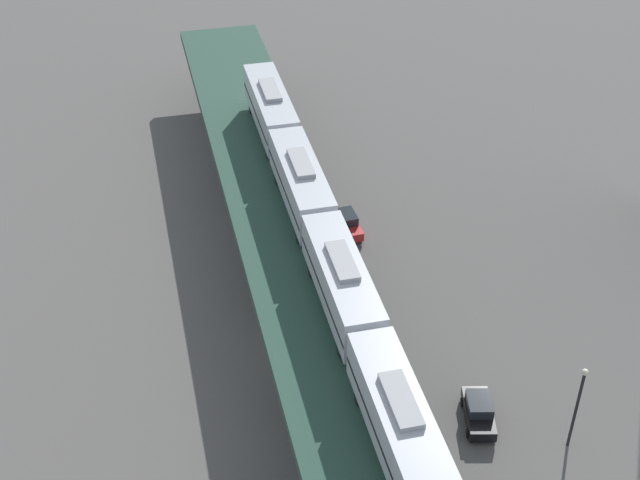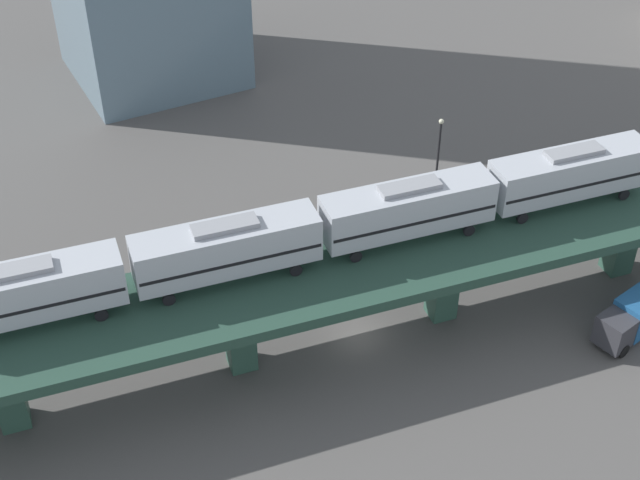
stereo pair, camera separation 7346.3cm
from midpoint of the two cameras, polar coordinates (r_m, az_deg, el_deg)
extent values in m
plane|color=#514F4C|center=(54.38, 27.11, -26.48)|extent=(400.00, 400.00, 0.00)
cube|color=#244135|center=(49.33, 29.23, -22.92)|extent=(21.01, 92.28, 0.80)
cube|color=#2D5142|center=(73.10, 10.51, 0.15)|extent=(2.03, 2.03, 5.83)
cube|color=#2D5142|center=(62.94, 15.60, -7.68)|extent=(2.03, 2.03, 5.83)
cube|color=#2D5142|center=(55.05, 22.73, -18.01)|extent=(2.03, 2.03, 5.83)
cube|color=#2D5142|center=(50.48, 32.98, -30.49)|extent=(2.03, 2.03, 5.83)
cube|color=#ADB2BA|center=(58.12, 18.79, -4.42)|extent=(4.43, 12.27, 3.10)
cube|color=black|center=(58.31, 18.74, -4.64)|extent=(4.44, 12.04, 0.24)
cube|color=gray|center=(57.07, 19.12, -3.09)|extent=(1.97, 4.35, 0.36)
cylinder|color=black|center=(62.65, 17.55, -3.31)|extent=(0.33, 0.86, 0.84)
cylinder|color=black|center=(61.58, 15.62, -3.67)|extent=(0.33, 0.86, 0.84)
cylinder|color=black|center=(57.58, 21.41, -8.43)|extent=(0.33, 0.86, 0.84)
cylinder|color=black|center=(56.42, 19.36, -8.93)|extent=(0.33, 0.86, 0.84)
cube|color=#ADB2BA|center=(51.21, 25.63, -13.21)|extent=(4.43, 12.27, 3.10)
cube|color=black|center=(51.42, 25.54, -13.43)|extent=(4.44, 12.04, 0.24)
cube|color=gray|center=(50.01, 26.14, -11.89)|extent=(1.97, 4.35, 0.36)
cylinder|color=black|center=(55.35, 23.63, -11.30)|extent=(0.33, 0.86, 0.84)
cylinder|color=black|center=(54.14, 21.53, -11.91)|extent=(0.33, 0.86, 0.84)
cylinder|color=black|center=(51.63, 28.78, -17.66)|extent=(0.33, 0.86, 0.84)
cylinder|color=black|center=(50.34, 26.60, -18.52)|extent=(0.33, 0.86, 0.84)
cube|color=#ADB2BA|center=(46.74, 34.92, -23.89)|extent=(4.43, 12.27, 3.10)
cube|color=black|center=(46.97, 34.78, -24.09)|extent=(4.44, 12.04, 0.24)
cube|color=gray|center=(45.43, 35.71, -22.70)|extent=(1.97, 4.35, 0.36)
cylinder|color=black|center=(50.20, 31.77, -21.10)|extent=(0.33, 0.86, 0.84)
cylinder|color=black|center=(48.86, 29.57, -22.12)|extent=(0.33, 0.86, 0.84)
cylinder|color=black|center=(48.31, 38.68, -28.28)|extent=(0.33, 0.86, 0.84)
cylinder|color=black|center=(46.92, 36.52, -29.65)|extent=(0.33, 0.86, 0.84)
cube|color=#ADB2BA|center=(45.44, 47.42, -35.15)|extent=(4.43, 12.27, 3.10)
cube|color=black|center=(45.68, 47.22, -35.31)|extent=(4.44, 12.04, 0.24)
cube|color=gray|center=(44.08, 48.60, -34.17)|extent=(1.97, 4.35, 0.36)
cylinder|color=black|center=(47.89, 42.65, -31.89)|extent=(0.33, 0.86, 0.84)
cylinder|color=black|center=(46.49, 40.58, -33.44)|extent=(0.33, 0.86, 0.84)
cube|color=black|center=(57.39, 42.46, -29.19)|extent=(3.25, 4.75, 0.80)
cube|color=#1E2328|center=(56.82, 42.73, -28.68)|extent=(2.32, 2.64, 0.76)
cylinder|color=black|center=(58.54, 42.11, -27.98)|extent=(0.46, 0.70, 0.66)
cylinder|color=black|center=(57.54, 40.68, -28.51)|extent=(0.46, 0.70, 0.66)
cylinder|color=black|center=(57.90, 43.90, -30.23)|extent=(0.46, 0.70, 0.66)
cylinder|color=black|center=(56.89, 42.46, -30.83)|extent=(0.46, 0.70, 0.66)
cube|color=#AD1E1E|center=(62.32, 24.76, -13.79)|extent=(2.14, 4.53, 0.80)
cube|color=#1E2328|center=(61.83, 24.86, -13.22)|extent=(1.81, 2.32, 0.76)
cylinder|color=black|center=(63.70, 24.50, -12.90)|extent=(0.29, 0.68, 0.66)
cylinder|color=black|center=(62.77, 23.26, -13.37)|extent=(0.29, 0.68, 0.66)
cylinder|color=black|center=(62.49, 26.08, -14.69)|extent=(0.29, 0.68, 0.66)
cylinder|color=black|center=(61.53, 24.83, -15.20)|extent=(0.29, 0.68, 0.66)
cylinder|color=black|center=(58.67, 49.49, -27.61)|extent=(0.20, 0.20, 6.50)
sphere|color=beige|center=(56.25, 51.25, -25.70)|extent=(0.44, 0.44, 0.44)
camera|label=1|loc=(36.73, 135.76, -26.10)|focal=50.00mm
camera|label=2|loc=(36.73, -44.24, 26.10)|focal=50.00mm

